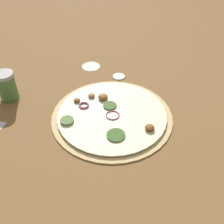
% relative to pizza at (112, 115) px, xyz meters
% --- Properties ---
extents(ground_plane, '(3.00, 3.00, 0.00)m').
position_rel_pizza_xyz_m(ground_plane, '(-0.00, -0.00, -0.01)').
color(ground_plane, brown).
extents(pizza, '(0.38, 0.38, 0.03)m').
position_rel_pizza_xyz_m(pizza, '(0.00, 0.00, 0.00)').
color(pizza, '#D6B77A').
rests_on(pizza, ground_plane).
extents(spice_jar, '(0.06, 0.06, 0.10)m').
position_rel_pizza_xyz_m(spice_jar, '(0.16, 0.32, 0.04)').
color(spice_jar, '#4C7F42').
rests_on(spice_jar, ground_plane).
extents(loose_cap, '(0.05, 0.05, 0.01)m').
position_rel_pizza_xyz_m(loose_cap, '(0.22, -0.07, -0.00)').
color(loose_cap, '#B2B2B7').
rests_on(loose_cap, ground_plane).
extents(flour_patch, '(0.07, 0.07, 0.00)m').
position_rel_pizza_xyz_m(flour_patch, '(0.31, 0.03, -0.01)').
color(flour_patch, white).
rests_on(flour_patch, ground_plane).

